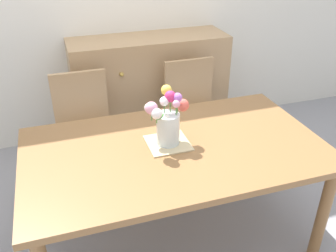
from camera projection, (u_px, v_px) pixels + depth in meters
name	position (u px, v px, depth m)	size (l,w,h in m)	color
ground_plane	(174.00, 236.00, 2.51)	(12.00, 12.00, 0.00)	#939399
dining_table	(175.00, 157.00, 2.19)	(1.76, 1.01, 0.73)	olive
chair_left	(84.00, 123.00, 2.84)	(0.42, 0.42, 0.90)	tan
chair_right	(193.00, 107.00, 3.08)	(0.42, 0.42, 0.90)	tan
dresser	(150.00, 90.00, 3.43)	(1.40, 0.47, 1.00)	tan
placemat	(168.00, 143.00, 2.18)	(0.24, 0.24, 0.01)	#CCB789
flower_vase	(167.00, 119.00, 2.11)	(0.27, 0.24, 0.32)	silver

